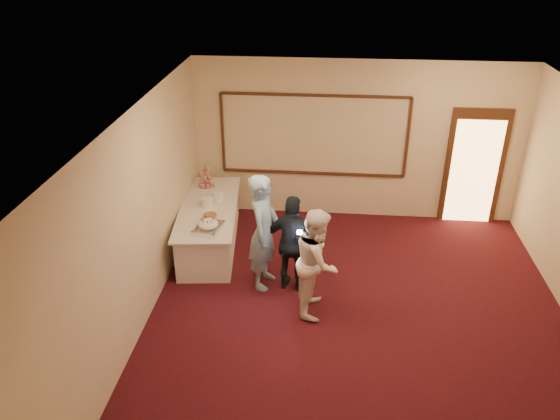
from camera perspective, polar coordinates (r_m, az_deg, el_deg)
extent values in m
plane|color=black|center=(7.87, 8.18, -12.30)|extent=(7.00, 7.00, 0.00)
cube|color=beige|center=(10.19, 8.07, 7.10)|extent=(6.00, 0.04, 3.00)
cube|color=beige|center=(7.42, -14.79, -1.67)|extent=(0.04, 7.00, 3.00)
cube|color=white|center=(6.40, 9.96, 8.87)|extent=(6.00, 7.00, 0.04)
cube|color=#362110|center=(10.39, 3.43, 3.88)|extent=(3.40, 0.04, 0.05)
cube|color=#362110|center=(9.89, 3.68, 11.87)|extent=(3.40, 0.04, 0.05)
cube|color=#362110|center=(10.31, -6.03, 8.04)|extent=(0.05, 0.04, 1.50)
cube|color=#362110|center=(10.22, 13.20, 7.29)|extent=(0.05, 0.04, 1.50)
cube|color=#362110|center=(10.63, 19.61, 4.28)|extent=(1.05, 0.06, 2.20)
cube|color=#FFBF66|center=(10.64, 19.56, 3.73)|extent=(0.85, 0.02, 2.00)
cube|color=silver|center=(9.56, -7.36, -1.76)|extent=(1.09, 2.41, 0.74)
cube|color=silver|center=(9.38, -7.50, 0.30)|extent=(1.21, 2.55, 0.03)
cube|color=silver|center=(8.62, -7.49, -2.00)|extent=(0.46, 0.54, 0.04)
ellipsoid|color=white|center=(8.58, -7.53, -1.46)|extent=(0.32, 0.32, 0.14)
cube|color=silver|center=(8.72, -6.62, -1.42)|extent=(0.12, 0.34, 0.01)
cylinder|color=#C34F69|center=(10.04, -7.76, 3.51)|extent=(0.02, 0.02, 0.39)
cylinder|color=#C34F69|center=(10.12, -7.69, 2.53)|extent=(0.29, 0.29, 0.01)
cylinder|color=#C34F69|center=(10.05, -7.75, 3.33)|extent=(0.22, 0.22, 0.01)
cylinder|color=#C34F69|center=(9.99, -7.80, 4.15)|extent=(0.16, 0.16, 0.01)
cylinder|color=white|center=(9.31, -7.57, 0.75)|extent=(0.19, 0.19, 0.16)
cylinder|color=white|center=(9.28, -7.60, 1.20)|extent=(0.20, 0.20, 0.01)
cylinder|color=white|center=(9.53, -6.57, 1.43)|extent=(0.18, 0.18, 0.15)
cylinder|color=white|center=(9.50, -6.59, 1.85)|extent=(0.19, 0.19, 0.01)
cylinder|color=white|center=(9.01, -7.31, -0.73)|extent=(0.26, 0.26, 0.01)
cylinder|color=brown|center=(9.00, -7.32, -0.58)|extent=(0.22, 0.22, 0.04)
imported|color=#7FABCF|center=(8.20, -1.69, -2.29)|extent=(0.55, 0.74, 1.86)
imported|color=white|center=(7.74, 3.93, -5.38)|extent=(0.67, 0.83, 1.62)
imported|color=black|center=(8.18, 1.37, -3.58)|extent=(0.98, 0.56, 1.57)
cube|color=white|center=(7.75, 2.06, -2.34)|extent=(0.08, 0.05, 0.05)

